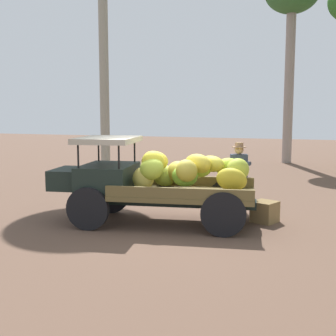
% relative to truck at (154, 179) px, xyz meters
% --- Properties ---
extents(ground_plane, '(60.00, 60.00, 0.00)m').
position_rel_truck_xyz_m(ground_plane, '(-0.06, 0.01, -0.98)').
color(ground_plane, brown).
extents(truck, '(4.60, 2.28, 1.89)m').
position_rel_truck_xyz_m(truck, '(0.00, 0.00, 0.00)').
color(truck, black).
rests_on(truck, ground).
extents(farmer, '(0.55, 0.50, 1.72)m').
position_rel_truck_xyz_m(farmer, '(-1.63, -1.52, -0.00)').
color(farmer, '#827353').
rests_on(farmer, ground).
extents(wooden_crate, '(0.65, 0.66, 0.47)m').
position_rel_truck_xyz_m(wooden_crate, '(-2.35, -0.79, -0.75)').
color(wooden_crate, olive).
rests_on(wooden_crate, ground).
extents(forest_tree_7, '(2.49, 2.49, 8.79)m').
position_rel_truck_xyz_m(forest_tree_7, '(-2.15, -12.54, 6.39)').
color(forest_tree_7, gray).
rests_on(forest_tree_7, ground).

